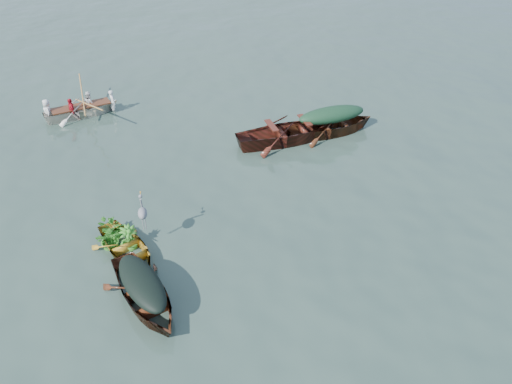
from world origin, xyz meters
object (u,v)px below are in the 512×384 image
Objects in this scene: dark_covered_boat at (146,302)px; green_tarp_boat at (330,134)px; heron at (143,218)px; yellow_dinghy at (128,255)px; open_wooden_boat at (287,142)px; rowed_boat at (83,116)px.

green_tarp_boat is at bearing 24.03° from dark_covered_boat.
green_tarp_boat is (6.16, 6.45, 0.00)m from dark_covered_boat.
green_tarp_boat is 4.62× the size of heron.
heron is at bearing 5.19° from yellow_dinghy.
open_wooden_boat is at bearing 90.00° from green_tarp_boat.
green_tarp_boat is 7.66m from heron.
open_wooden_boat is (5.03, 4.60, 0.00)m from yellow_dinghy.
rowed_boat is at bearing 80.64° from dark_covered_boat.
yellow_dinghy is 0.59× the size of open_wooden_boat.
green_tarp_boat reaches higher than dark_covered_boat.
open_wooden_boat is at bearing 30.94° from dark_covered_boat.
heron reaches higher than yellow_dinghy.
yellow_dinghy is 0.77× the size of rowed_boat.
dark_covered_boat is 0.82× the size of green_tarp_boat.
dark_covered_boat reaches higher than rowed_boat.
yellow_dinghy is at bearing 81.78° from dark_covered_boat.
rowed_boat is 7.84m from heron.
dark_covered_boat is 2.07m from heron.
rowed_boat is (-1.75, 7.78, 0.00)m from yellow_dinghy.
green_tarp_boat is 1.55m from open_wooden_boat.
yellow_dinghy is at bearing 117.06° from green_tarp_boat.
dark_covered_boat is at bearing 126.84° from green_tarp_boat.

